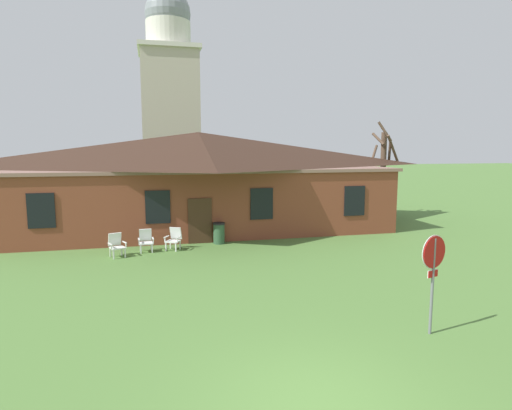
{
  "coord_description": "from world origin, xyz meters",
  "views": [
    {
      "loc": [
        -2.63,
        -6.39,
        4.38
      ],
      "look_at": [
        0.92,
        8.18,
        2.39
      ],
      "focal_mm": 30.07,
      "sensor_mm": 36.0,
      "label": 1
    }
  ],
  "objects": [
    {
      "name": "brick_building",
      "position": [
        -0.0,
        18.19,
        2.69
      ],
      "size": [
        20.04,
        10.4,
        5.29
      ],
      "color": "brown",
      "rests_on": "ground"
    },
    {
      "name": "trash_bin",
      "position": [
        0.3,
        12.89,
        0.5
      ],
      "size": [
        0.56,
        0.56,
        0.98
      ],
      "color": "#335638",
      "rests_on": "ground"
    },
    {
      "name": "lawn_chair_left_end",
      "position": [
        -1.77,
        12.2,
        0.5
      ],
      "size": [
        0.82,
        0.85,
        0.96
      ],
      "color": "white",
      "rests_on": "ground"
    },
    {
      "name": "dome_tower",
      "position": [
        -0.87,
        32.73,
        8.51
      ],
      "size": [
        5.18,
        5.18,
        18.66
      ],
      "color": "#BCB29E",
      "rests_on": "ground"
    },
    {
      "name": "lawn_chair_near_door",
      "position": [
        -2.96,
        12.11,
        0.5
      ],
      "size": [
        0.67,
        0.7,
        0.96
      ],
      "color": "white",
      "rests_on": "ground"
    },
    {
      "name": "lawn_chair_by_porch",
      "position": [
        -4.12,
        11.5,
        0.5
      ],
      "size": [
        0.78,
        0.83,
        0.96
      ],
      "color": "silver",
      "rests_on": "ground"
    },
    {
      "name": "stop_sign",
      "position": [
        3.68,
        2.06,
        1.69
      ],
      "size": [
        0.77,
        0.27,
        2.39
      ],
      "color": "slate",
      "rests_on": "ground"
    },
    {
      "name": "ground_plane",
      "position": [
        0.0,
        0.0,
        0.0
      ],
      "size": [
        200.0,
        200.0,
        0.0
      ],
      "primitive_type": "plane",
      "color": "#517A38"
    },
    {
      "name": "bare_tree_beside_building",
      "position": [
        11.86,
        18.5,
        3.12
      ],
      "size": [
        1.91,
        1.92,
        6.06
      ],
      "color": "brown",
      "rests_on": "ground"
    }
  ]
}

